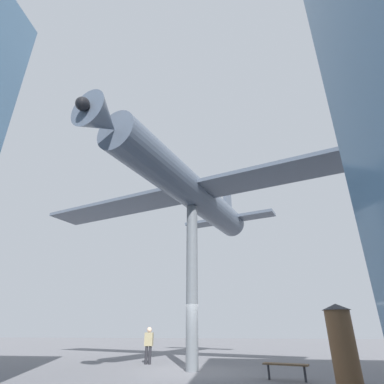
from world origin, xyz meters
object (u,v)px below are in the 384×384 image
(suspended_airplane, at_px, (190,190))
(support_pylon_central, at_px, (192,280))
(info_kiosk, at_px, (343,344))
(plaza_bench, at_px, (286,366))
(visitor_person, at_px, (149,343))

(suspended_airplane, bearing_deg, support_pylon_central, -90.00)
(suspended_airplane, relative_size, info_kiosk, 7.92)
(suspended_airplane, relative_size, plaza_bench, 11.81)
(support_pylon_central, relative_size, visitor_person, 4.35)
(suspended_airplane, distance_m, info_kiosk, 8.88)
(support_pylon_central, distance_m, suspended_airplane, 4.33)
(info_kiosk, bearing_deg, visitor_person, -37.38)
(plaza_bench, xyz_separation_m, info_kiosk, (-1.49, 1.47, 0.72))
(plaza_bench, distance_m, info_kiosk, 2.21)
(support_pylon_central, xyz_separation_m, visitor_person, (2.42, -2.24, -2.59))
(support_pylon_central, bearing_deg, suspended_airplane, 70.26)
(visitor_person, bearing_deg, plaza_bench, -33.92)
(visitor_person, bearing_deg, info_kiosk, -36.05)
(support_pylon_central, height_order, suspended_airplane, suspended_airplane)
(visitor_person, xyz_separation_m, info_kiosk, (-7.29, 5.57, 0.24))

